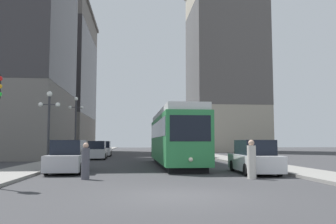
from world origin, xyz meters
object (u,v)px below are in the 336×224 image
object	(u,v)px
parked_car_right_far	(254,158)
parked_car_left_far	(103,149)
lamp_post_left_near	(49,116)
streetcar	(175,137)
transit_bus	(183,140)
parked_car_left_mid	(69,157)
pedestrian_crossing_far	(252,161)
parked_car_left_near	(97,151)
pedestrian_crossing_near	(86,162)
lamp_post_left_far	(76,118)

from	to	relation	value
parked_car_right_far	parked_car_left_far	world-z (taller)	same
parked_car_right_far	lamp_post_left_near	distance (m)	13.28
streetcar	transit_bus	bearing A→B (deg)	79.55
parked_car_left_mid	pedestrian_crossing_far	xyz separation A→B (m)	(9.16, -4.31, 0.00)
streetcar	parked_car_left_far	bearing A→B (deg)	110.36
streetcar	lamp_post_left_near	size ratio (longest dim) A/B	2.85
transit_bus	parked_car_left_near	size ratio (longest dim) A/B	2.69
streetcar	lamp_post_left_near	bearing A→B (deg)	-168.72
parked_car_left_near	pedestrian_crossing_near	world-z (taller)	parked_car_left_near
streetcar	parked_car_left_near	distance (m)	12.37
parked_car_right_far	parked_car_left_mid	bearing A→B (deg)	-6.13
pedestrian_crossing_near	lamp_post_left_near	distance (m)	8.20
transit_bus	streetcar	bearing A→B (deg)	-98.00
pedestrian_crossing_far	parked_car_left_mid	bearing A→B (deg)	-52.31
streetcar	lamp_post_left_far	bearing A→B (deg)	133.52
pedestrian_crossing_near	lamp_post_left_near	xyz separation A→B (m)	(-3.35, 7.01, 2.63)
parked_car_left_far	lamp_post_left_near	world-z (taller)	lamp_post_left_near
parked_car_left_near	parked_car_right_far	xyz separation A→B (m)	(10.21, -16.94, 0.00)
pedestrian_crossing_far	lamp_post_left_near	size ratio (longest dim) A/B	0.37
parked_car_right_far	pedestrian_crossing_far	size ratio (longest dim) A/B	2.79
lamp_post_left_near	parked_car_left_near	bearing A→B (deg)	81.10
parked_car_left_mid	lamp_post_left_far	size ratio (longest dim) A/B	0.85
transit_bus	parked_car_right_far	size ratio (longest dim) A/B	2.39
parked_car_left_mid	parked_car_left_far	bearing A→B (deg)	89.20
pedestrian_crossing_near	lamp_post_left_near	world-z (taller)	lamp_post_left_near
transit_bus	lamp_post_left_near	distance (m)	20.89
transit_bus	parked_car_left_far	distance (m)	9.62
parked_car_left_near	pedestrian_crossing_near	bearing A→B (deg)	-86.97
streetcar	parked_car_left_mid	bearing A→B (deg)	-143.68
lamp_post_left_near	pedestrian_crossing_far	bearing A→B (deg)	-34.06
parked_car_right_far	pedestrian_crossing_far	bearing A→B (deg)	71.45
parked_car_right_far	parked_car_left_near	bearing A→B (deg)	-55.96
parked_car_left_mid	parked_car_right_far	size ratio (longest dim) A/B	0.99
streetcar	parked_car_left_near	xyz separation A→B (m)	(-6.60, 10.38, -1.26)
lamp_post_left_far	parked_car_left_far	bearing A→B (deg)	77.55
parked_car_right_far	lamp_post_left_near	size ratio (longest dim) A/B	1.03
streetcar	parked_car_left_near	size ratio (longest dim) A/B	3.11
parked_car_left_near	parked_car_left_far	size ratio (longest dim) A/B	1.03
streetcar	transit_bus	distance (m)	16.00
parked_car_left_near	parked_car_left_far	bearing A→B (deg)	88.68
pedestrian_crossing_near	lamp_post_left_far	size ratio (longest dim) A/B	0.29
pedestrian_crossing_near	pedestrian_crossing_far	bearing A→B (deg)	-76.75
parked_car_right_far	pedestrian_crossing_near	distance (m)	9.03
transit_bus	parked_car_right_far	xyz separation A→B (m)	(0.81, -22.31, -1.10)
streetcar	lamp_post_left_near	xyz separation A→B (m)	(-8.50, -1.75, 1.31)
parked_car_left_far	pedestrian_crossing_near	xyz separation A→B (m)	(1.46, -26.21, -0.06)
streetcar	parked_car_left_far	xyz separation A→B (m)	(-6.60, 17.45, -1.26)
pedestrian_crossing_near	lamp_post_left_near	size ratio (longest dim) A/B	0.34
parked_car_left_mid	lamp_post_left_near	world-z (taller)	lamp_post_left_near
parked_car_right_far	lamp_post_left_far	xyz separation A→B (m)	(-12.11, 15.40, 3.14)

